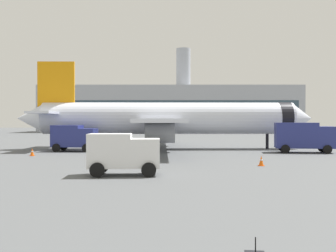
{
  "coord_description": "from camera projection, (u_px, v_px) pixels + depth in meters",
  "views": [
    {
      "loc": [
        0.04,
        -3.22,
        3.39
      ],
      "look_at": [
        0.03,
        27.84,
        3.0
      ],
      "focal_mm": 43.97,
      "sensor_mm": 36.0,
      "label": 1
    }
  ],
  "objects": [
    {
      "name": "airplane_at_gate",
      "position": [
        167.0,
        119.0,
        49.61
      ],
      "size": [
        35.65,
        32.07,
        10.5
      ],
      "color": "silver",
      "rests_on": "ground"
    },
    {
      "name": "service_truck",
      "position": [
        74.0,
        137.0,
        45.62
      ],
      "size": [
        4.99,
        2.92,
        2.9
      ],
      "color": "navy",
      "rests_on": "ground"
    },
    {
      "name": "fuel_truck",
      "position": [
        303.0,
        136.0,
        43.77
      ],
      "size": [
        6.29,
        3.45,
        3.2
      ],
      "color": "navy",
      "rests_on": "ground"
    },
    {
      "name": "cargo_van",
      "position": [
        123.0,
        152.0,
        25.58
      ],
      "size": [
        4.46,
        2.45,
        2.6
      ],
      "color": "white",
      "rests_on": "ground"
    },
    {
      "name": "safety_cone_near",
      "position": [
        261.0,
        161.0,
        30.9
      ],
      "size": [
        0.44,
        0.44,
        0.79
      ],
      "color": "#F2590C",
      "rests_on": "ground"
    },
    {
      "name": "safety_cone_mid",
      "position": [
        32.0,
        152.0,
        39.7
      ],
      "size": [
        0.44,
        0.44,
        0.76
      ],
      "color": "#F2590C",
      "rests_on": "ground"
    },
    {
      "name": "terminal_building",
      "position": [
        171.0,
        109.0,
        127.08
      ],
      "size": [
        76.88,
        20.35,
        25.7
      ],
      "color": "#9EA3AD",
      "rests_on": "ground"
    }
  ]
}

